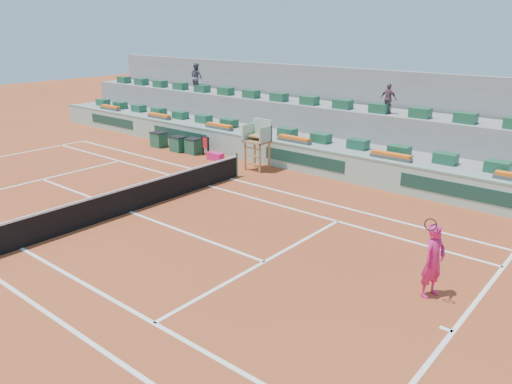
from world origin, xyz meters
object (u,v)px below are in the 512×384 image
(player_bag, at_px, (215,156))
(tennis_player, at_px, (433,261))
(drink_cooler_a, at_px, (193,146))
(umpire_chair, at_px, (258,138))

(player_bag, xyz_separation_m, tennis_player, (13.60, -6.13, 0.78))
(player_bag, distance_m, tennis_player, 14.94)
(drink_cooler_a, bearing_deg, umpire_chair, -1.29)
(drink_cooler_a, height_order, tennis_player, tennis_player)
(tennis_player, bearing_deg, player_bag, 155.72)
(player_bag, distance_m, umpire_chair, 3.07)
(drink_cooler_a, xyz_separation_m, tennis_player, (15.45, -6.36, 0.56))
(drink_cooler_a, distance_m, tennis_player, 16.71)
(umpire_chair, relative_size, drink_cooler_a, 2.86)
(umpire_chair, height_order, drink_cooler_a, umpire_chair)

